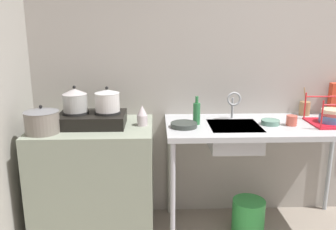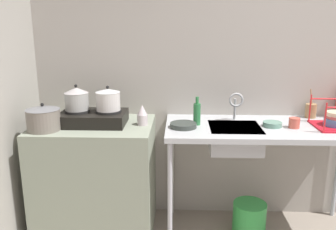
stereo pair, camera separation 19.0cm
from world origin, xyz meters
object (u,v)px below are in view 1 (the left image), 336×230
sink_basin (234,136)px  cup_by_rack (292,120)px  small_bowl_on_drainboard (270,122)px  bucket_on_floor (248,216)px  bottle_by_sink (197,113)px  frying_pan (184,125)px  dish_rack (332,117)px  pot_on_right_burner (107,100)px  pot_on_left_burner (75,100)px  utensil_jar (305,108)px  percolator (142,116)px  faucet (234,101)px  stove (92,119)px

sink_basin → cup_by_rack: cup_by_rack is taller
small_bowl_on_drainboard → bucket_on_floor: small_bowl_on_drainboard is taller
small_bowl_on_drainboard → bottle_by_sink: (-0.58, 0.03, 0.07)m
frying_pan → dish_rack: size_ratio=0.62×
pot_on_right_burner → cup_by_rack: (1.42, -0.05, -0.16)m
pot_on_left_burner → utensil_jar: bearing=8.1°
cup_by_rack → bottle_by_sink: 0.74m
sink_basin → frying_pan: size_ratio=1.93×
percolator → frying_pan: bearing=-11.0°
pot_on_left_burner → percolator: bearing=-0.3°
pot_on_right_burner → small_bowl_on_drainboard: (1.26, -0.01, -0.18)m
sink_basin → dish_rack: size_ratio=1.19×
bucket_on_floor → faucet: bearing=123.7°
pot_on_right_burner → percolator: pot_on_right_burner is taller
pot_on_left_burner → bottle_by_sink: size_ratio=0.90×
percolator → dish_rack: (1.48, -0.01, -0.03)m
pot_on_right_burner → cup_by_rack: size_ratio=2.33×
stove → frying_pan: bearing=-5.3°
dish_rack → bottle_by_sink: 1.06m
bucket_on_floor → utensil_jar: bearing=30.7°
percolator → utensil_jar: (1.38, 0.27, -0.02)m
faucet → small_bowl_on_drainboard: size_ratio=1.62×
sink_basin → faucet: (0.03, 0.18, 0.24)m
bottle_by_sink → small_bowl_on_drainboard: bearing=-3.1°
stove → dish_rack: 1.87m
frying_pan → percolator: bearing=169.0°
pot_on_left_burner → dish_rack: bearing=-0.4°
frying_pan → bottle_by_sink: bottle_by_sink is taller
percolator → sink_basin: percolator is taller
faucet → small_bowl_on_drainboard: faucet is taller
dish_rack → utensil_jar: bearing=109.2°
percolator → small_bowl_on_drainboard: 1.00m
stove → frying_pan: stove is taller
pot_on_right_burner → percolator: (0.26, -0.00, -0.12)m
cup_by_rack → utensil_jar: size_ratio=0.34×
frying_pan → sink_basin: bearing=4.4°
frying_pan → small_bowl_on_drainboard: (0.68, 0.05, 0.00)m
percolator → cup_by_rack: bearing=-2.1°
sink_basin → frying_pan: frying_pan is taller
pot_on_right_burner → sink_basin: bearing=-2.0°
faucet → bucket_on_floor: 0.96m
percolator → sink_basin: (0.71, -0.03, -0.17)m
pot_on_right_burner → faucet: (1.00, 0.15, -0.04)m
stove → faucet: 1.14m
pot_on_right_burner → small_bowl_on_drainboard: size_ratio=1.33×
pot_on_right_burner → bucket_on_floor: pot_on_right_burner is taller
sink_basin → cup_by_rack: 0.46m
pot_on_right_burner → utensil_jar: bearing=9.3°
percolator → utensil_jar: size_ratio=0.67×
bottle_by_sink → pot_on_left_burner: bearing=-179.0°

